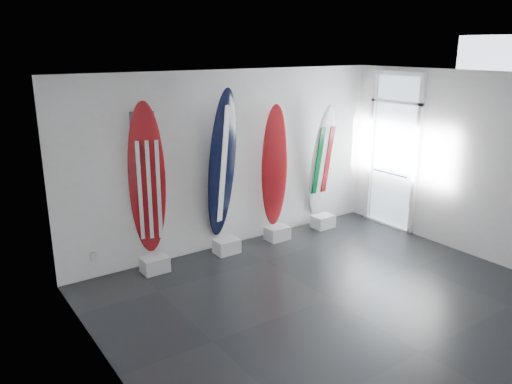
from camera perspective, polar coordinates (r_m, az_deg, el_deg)
floor at (r=7.19m, az=8.27°, el=-11.84°), size 6.00×6.00×0.00m
ceiling at (r=6.36m, az=9.38°, el=12.76°), size 6.00×6.00×0.00m
wall_back at (r=8.54m, az=-2.78°, el=3.62°), size 6.00×0.00×6.00m
wall_left at (r=5.14m, az=-16.51°, el=-5.74°), size 0.00×5.00×5.00m
wall_right at (r=8.90m, az=23.01°, el=2.85°), size 0.00×5.00×5.00m
display_block_usa at (r=7.99m, az=-11.37°, el=-8.03°), size 0.40×0.30×0.24m
surfboard_usa at (r=7.65m, az=-12.22°, el=1.26°), size 0.65×0.55×2.40m
display_block_navy at (r=8.54m, az=-3.33°, el=-6.12°), size 0.40×0.30×0.24m
surfboard_navy at (r=8.20m, az=-3.86°, el=3.03°), size 0.64×0.51×2.52m
display_block_swiss at (r=9.10m, az=2.42°, el=-4.67°), size 0.40×0.30×0.24m
surfboard_swiss at (r=8.81m, az=2.13°, el=2.90°), size 0.52×0.27×2.19m
display_block_italy at (r=9.76m, az=7.59°, el=-3.31°), size 0.40×0.30×0.24m
surfboard_italy at (r=9.51m, az=7.45°, el=3.54°), size 0.49×0.44×2.12m
wall_outlet at (r=7.92m, az=-17.90°, el=-6.97°), size 0.09×0.02×0.13m
glass_door at (r=9.78m, az=15.26°, el=4.24°), size 0.12×1.16×2.85m
balcony at (r=11.02m, az=19.39°, el=0.24°), size 2.80×2.20×1.20m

